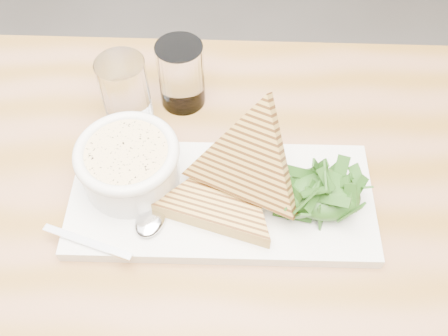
# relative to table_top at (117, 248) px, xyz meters

# --- Properties ---
(table_top) EXTENTS (1.21, 0.88, 0.04)m
(table_top) POSITION_rel_table_top_xyz_m (0.00, 0.00, 0.00)
(table_top) COLOR #986947
(table_top) RESTS_ON ground
(table_leg_br) EXTENTS (0.06, 0.06, 0.73)m
(table_leg_br) POSITION_rel_table_top_xyz_m (0.51, 0.33, -0.38)
(table_leg_br) COLOR #986947
(table_leg_br) RESTS_ON ground
(platter) EXTENTS (0.40, 0.22, 0.02)m
(platter) POSITION_rel_table_top_xyz_m (0.12, 0.07, 0.03)
(platter) COLOR silver
(platter) RESTS_ON table_top
(soup_bowl) EXTENTS (0.12, 0.12, 0.05)m
(soup_bowl) POSITION_rel_table_top_xyz_m (0.00, 0.08, 0.06)
(soup_bowl) COLOR silver
(soup_bowl) RESTS_ON platter
(soup) EXTENTS (0.10, 0.10, 0.01)m
(soup) POSITION_rel_table_top_xyz_m (0.00, 0.08, 0.09)
(soup) COLOR #DCBD83
(soup) RESTS_ON soup_bowl
(bowl_rim) EXTENTS (0.13, 0.13, 0.01)m
(bowl_rim) POSITION_rel_table_top_xyz_m (0.00, 0.08, 0.09)
(bowl_rim) COLOR silver
(bowl_rim) RESTS_ON soup_bowl
(sandwich_flat) EXTENTS (0.20, 0.20, 0.02)m
(sandwich_flat) POSITION_rel_table_top_xyz_m (0.12, 0.06, 0.05)
(sandwich_flat) COLOR #B38A41
(sandwich_flat) RESTS_ON platter
(sandwich_lean) EXTENTS (0.22, 0.22, 0.19)m
(sandwich_lean) POSITION_rel_table_top_xyz_m (0.15, 0.09, 0.09)
(sandwich_lean) COLOR #B38A41
(sandwich_lean) RESTS_ON sandwich_flat
(salad_base) EXTENTS (0.09, 0.07, 0.04)m
(salad_base) POSITION_rel_table_top_xyz_m (0.24, 0.08, 0.06)
(salad_base) COLOR #204916
(salad_base) RESTS_ON platter
(arugula_pile) EXTENTS (0.11, 0.10, 0.05)m
(arugula_pile) POSITION_rel_table_top_xyz_m (0.24, 0.08, 0.06)
(arugula_pile) COLOR #234C16
(arugula_pile) RESTS_ON platter
(spoon_bowl) EXTENTS (0.04, 0.05, 0.01)m
(spoon_bowl) POSITION_rel_table_top_xyz_m (0.04, 0.02, 0.04)
(spoon_bowl) COLOR silver
(spoon_bowl) RESTS_ON platter
(spoon_handle) EXTENTS (0.11, 0.03, 0.00)m
(spoon_handle) POSITION_rel_table_top_xyz_m (-0.02, -0.02, 0.04)
(spoon_handle) COLOR silver
(spoon_handle) RESTS_ON platter
(glass_near) EXTENTS (0.07, 0.07, 0.10)m
(glass_near) POSITION_rel_table_top_xyz_m (-0.03, 0.20, 0.07)
(glass_near) COLOR white
(glass_near) RESTS_ON table_top
(glass_far) EXTENTS (0.07, 0.07, 0.10)m
(glass_far) POSITION_rel_table_top_xyz_m (0.04, 0.24, 0.07)
(glass_far) COLOR white
(glass_far) RESTS_ON table_top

